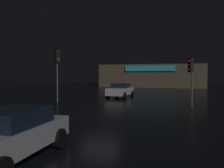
% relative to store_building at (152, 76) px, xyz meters
% --- Properties ---
extents(ground_plane, '(120.00, 120.00, 0.00)m').
position_rel_store_building_xyz_m(ground_plane, '(1.08, -33.29, -2.14)').
color(ground_plane, black).
extents(store_building, '(19.42, 7.42, 4.27)m').
position_rel_store_building_xyz_m(store_building, '(0.00, 0.00, 0.00)').
color(store_building, brown).
rests_on(store_building, ground).
extents(traffic_signal_main, '(0.43, 0.41, 4.53)m').
position_rel_store_building_xyz_m(traffic_signal_main, '(-4.53, -28.52, 1.21)').
color(traffic_signal_main, '#595B60').
rests_on(traffic_signal_main, ground).
extents(traffic_signal_cross_left, '(0.43, 0.41, 3.62)m').
position_rel_store_building_xyz_m(traffic_signal_cross_left, '(6.57, -28.50, 0.61)').
color(traffic_signal_cross_left, '#595B60').
rests_on(traffic_signal_cross_left, ground).
extents(car_far, '(2.20, 4.08, 1.51)m').
position_rel_store_building_xyz_m(car_far, '(-0.25, -23.26, -1.36)').
color(car_far, silver).
rests_on(car_far, ground).
extents(car_crossing, '(2.09, 4.35, 1.45)m').
position_rel_store_building_xyz_m(car_crossing, '(1.51, -42.03, -1.38)').
color(car_crossing, '#B7B7BF').
rests_on(car_crossing, ground).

